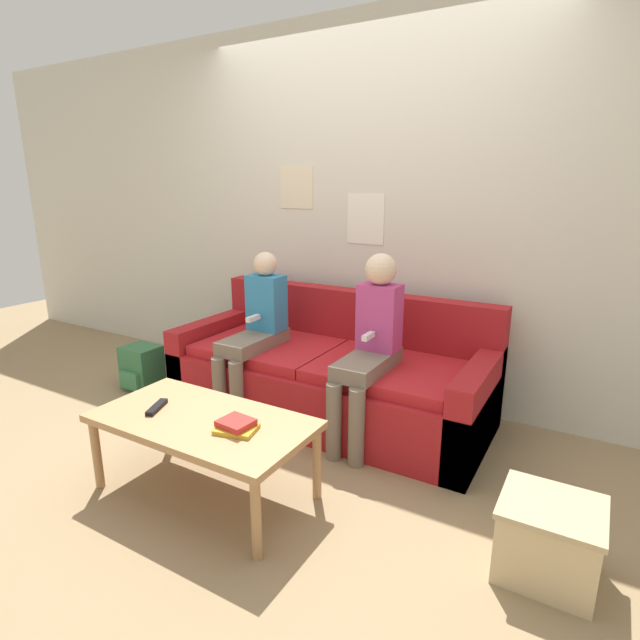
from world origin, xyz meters
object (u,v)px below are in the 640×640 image
object	(u,v)px
person_left	(255,327)
tv_remote	(157,407)
person_right	(370,341)
storage_box	(548,539)
couch	(331,376)
coffee_table	(203,426)
backpack	(142,368)

from	to	relation	value
person_left	tv_remote	size ratio (longest dim) A/B	6.21
person_right	storage_box	bearing A→B (deg)	-30.92
couch	coffee_table	distance (m)	1.11
person_right	couch	bearing A→B (deg)	152.65
coffee_table	backpack	bearing A→B (deg)	150.52
couch	person_left	bearing A→B (deg)	-156.42
couch	person_left	xyz separation A→B (m)	(-0.46, -0.20, 0.32)
person_left	backpack	world-z (taller)	person_left
coffee_table	person_right	size ratio (longest dim) A/B	0.97
couch	tv_remote	size ratio (longest dim) A/B	12.01
backpack	coffee_table	bearing A→B (deg)	-29.48
backpack	tv_remote	bearing A→B (deg)	-36.60
tv_remote	person_left	bearing A→B (deg)	74.09
person_right	tv_remote	bearing A→B (deg)	-127.46
couch	storage_box	bearing A→B (deg)	-30.04
tv_remote	couch	bearing A→B (deg)	50.62
person_left	tv_remote	xyz separation A→B (m)	(0.10, -0.94, -0.17)
storage_box	coffee_table	bearing A→B (deg)	-170.15
person_right	person_left	bearing A→B (deg)	-179.28
storage_box	tv_remote	bearing A→B (deg)	-170.24
coffee_table	storage_box	xyz separation A→B (m)	(1.54, 0.27, -0.21)
person_left	storage_box	xyz separation A→B (m)	(1.90, -0.63, -0.43)
person_left	backpack	size ratio (longest dim) A/B	3.27
coffee_table	person_right	world-z (taller)	person_right
storage_box	couch	bearing A→B (deg)	149.96
storage_box	backpack	size ratio (longest dim) A/B	1.15
coffee_table	backpack	world-z (taller)	coffee_table
person_right	backpack	bearing A→B (deg)	-175.25
couch	coffee_table	world-z (taller)	couch
couch	storage_box	size ratio (longest dim) A/B	5.48
couch	tv_remote	xyz separation A→B (m)	(-0.36, -1.15, 0.15)
tv_remote	backpack	distance (m)	1.37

